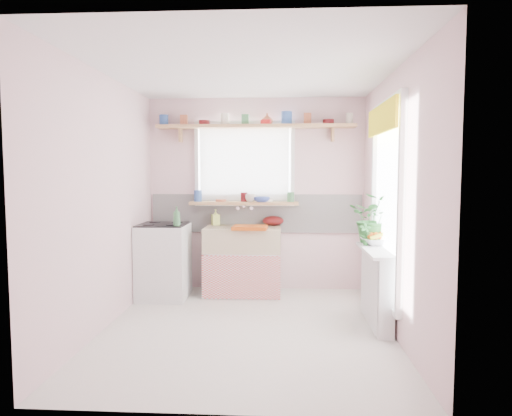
{
  "coord_description": "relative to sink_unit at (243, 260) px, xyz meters",
  "views": [
    {
      "loc": [
        0.34,
        -4.37,
        1.54
      ],
      "look_at": [
        0.06,
        0.55,
        1.15
      ],
      "focal_mm": 32.0,
      "sensor_mm": 36.0,
      "label": 1
    }
  ],
  "objects": [
    {
      "name": "room",
      "position": [
        0.81,
        -0.43,
        0.94
      ],
      "size": [
        3.2,
        3.2,
        3.2
      ],
      "color": "silver",
      "rests_on": "ground"
    },
    {
      "name": "sink_unit",
      "position": [
        0.0,
        0.0,
        0.0
      ],
      "size": [
        0.95,
        0.65,
        1.11
      ],
      "color": "white",
      "rests_on": "ground"
    },
    {
      "name": "cooker",
      "position": [
        -0.95,
        -0.24,
        0.03
      ],
      "size": [
        0.58,
        0.58,
        0.93
      ],
      "color": "white",
      "rests_on": "ground"
    },
    {
      "name": "radiator_ledge",
      "position": [
        1.45,
        -1.09,
        -0.03
      ],
      "size": [
        0.22,
        0.95,
        0.78
      ],
      "color": "white",
      "rests_on": "ground"
    },
    {
      "name": "windowsill",
      "position": [
        -0.0,
        0.19,
        0.71
      ],
      "size": [
        1.4,
        0.22,
        0.04
      ],
      "primitive_type": "cube",
      "color": "tan",
      "rests_on": "room"
    },
    {
      "name": "pine_shelf",
      "position": [
        0.15,
        0.18,
        1.69
      ],
      "size": [
        2.52,
        0.24,
        0.04
      ],
      "primitive_type": "cube",
      "color": "tan",
      "rests_on": "room"
    },
    {
      "name": "shelf_crockery",
      "position": [
        0.13,
        0.18,
        1.76
      ],
      "size": [
        2.47,
        0.11,
        0.12
      ],
      "color": "#3359A5",
      "rests_on": "pine_shelf"
    },
    {
      "name": "sill_crockery",
      "position": [
        -0.0,
        0.19,
        0.78
      ],
      "size": [
        1.35,
        0.11,
        0.12
      ],
      "color": "#3359A5",
      "rests_on": "windowsill"
    },
    {
      "name": "dish_tray",
      "position": [
        0.1,
        -0.19,
        0.44
      ],
      "size": [
        0.43,
        0.33,
        0.04
      ],
      "primitive_type": "cube",
      "rotation": [
        0.0,
        0.0,
        -0.04
      ],
      "color": "#CE5212",
      "rests_on": "sink_unit"
    },
    {
      "name": "colander",
      "position": [
        0.37,
        0.21,
        0.48
      ],
      "size": [
        0.32,
        0.32,
        0.13
      ],
      "primitive_type": "ellipsoid",
      "rotation": [
        0.0,
        0.0,
        -0.18
      ],
      "color": "#540E0F",
      "rests_on": "sink_unit"
    },
    {
      "name": "jade_plant",
      "position": [
        1.48,
        -0.69,
        0.61
      ],
      "size": [
        0.61,
        0.57,
        0.54
      ],
      "primitive_type": "imported",
      "rotation": [
        0.0,
        0.0,
        -0.38
      ],
      "color": "#2B6D2E",
      "rests_on": "radiator_ledge"
    },
    {
      "name": "fruit_bowl",
      "position": [
        1.48,
        -0.84,
        0.38
      ],
      "size": [
        0.36,
        0.36,
        0.07
      ],
      "primitive_type": "imported",
      "rotation": [
        0.0,
        0.0,
        0.22
      ],
      "color": "silver",
      "rests_on": "radiator_ledge"
    },
    {
      "name": "herb_pot",
      "position": [
        1.36,
        -0.88,
        0.46
      ],
      "size": [
        0.13,
        0.09,
        0.23
      ],
      "primitive_type": "imported",
      "rotation": [
        0.0,
        0.0,
        -0.09
      ],
      "color": "#2C6F2F",
      "rests_on": "radiator_ledge"
    },
    {
      "name": "soap_bottle_sink",
      "position": [
        -0.38,
        0.21,
        0.52
      ],
      "size": [
        0.12,
        0.12,
        0.21
      ],
      "primitive_type": "imported",
      "rotation": [
        0.0,
        0.0,
        0.4
      ],
      "color": "#E3F96E",
      "rests_on": "sink_unit"
    },
    {
      "name": "sill_cup",
      "position": [
        0.09,
        0.13,
        0.78
      ],
      "size": [
        0.13,
        0.13,
        0.1
      ],
      "primitive_type": "imported",
      "rotation": [
        0.0,
        0.0,
        0.0
      ],
      "color": "beige",
      "rests_on": "windowsill"
    },
    {
      "name": "sill_bowl",
      "position": [
        0.23,
        0.13,
        0.76
      ],
      "size": [
        0.25,
        0.25,
        0.07
      ],
      "primitive_type": "imported",
      "rotation": [
        0.0,
        0.0,
        0.21
      ],
      "color": "#354FAF",
      "rests_on": "windowsill"
    },
    {
      "name": "shelf_vase",
      "position": [
        0.3,
        0.24,
        1.78
      ],
      "size": [
        0.17,
        0.17,
        0.15
      ],
      "primitive_type": "imported",
      "rotation": [
        0.0,
        0.0,
        0.23
      ],
      "color": "#A35132",
      "rests_on": "pine_shelf"
    },
    {
      "name": "cooker_bottle",
      "position": [
        -0.73,
        -0.46,
        0.6
      ],
      "size": [
        0.12,
        0.12,
        0.23
      ],
      "primitive_type": "imported",
      "rotation": [
        0.0,
        0.0,
        0.42
      ],
      "color": "#3F7F4B",
      "rests_on": "cooker"
    },
    {
      "name": "fruit",
      "position": [
        1.49,
        -0.83,
        0.44
      ],
      "size": [
        0.2,
        0.14,
        0.1
      ],
      "color": "#E85C13",
      "rests_on": "fruit_bowl"
    }
  ]
}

